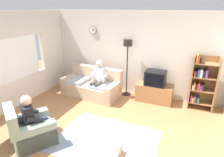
{
  "coord_description": "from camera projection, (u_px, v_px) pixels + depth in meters",
  "views": [
    {
      "loc": [
        1.84,
        -3.36,
        2.81
      ],
      "look_at": [
        -0.11,
        1.13,
        0.99
      ],
      "focal_mm": 31.24,
      "sensor_mm": 36.0,
      "label": 1
    }
  ],
  "objects": [
    {
      "name": "armchair_near_window",
      "position": [
        31.0,
        131.0,
        4.2
      ],
      "size": [
        1.15,
        1.18,
        0.9
      ],
      "color": "gray",
      "rests_on": "ground_plane"
    },
    {
      "name": "ground_plane",
      "position": [
        97.0,
        134.0,
        4.56
      ],
      "size": [
        12.0,
        12.0,
        0.0
      ],
      "primitive_type": "plane",
      "color": "#9E6B42"
    },
    {
      "name": "left_wall_assembly",
      "position": [
        1.0,
        65.0,
        5.19
      ],
      "size": [
        0.12,
        5.8,
        2.7
      ],
      "color": "silver",
      "rests_on": "ground_plane"
    },
    {
      "name": "bookshelf",
      "position": [
        202.0,
        82.0,
        5.48
      ],
      "size": [
        0.68,
        0.36,
        1.58
      ],
      "color": "olive",
      "rests_on": "ground_plane"
    },
    {
      "name": "couch",
      "position": [
        92.0,
        86.0,
        6.47
      ],
      "size": [
        1.97,
        1.04,
        0.9
      ],
      "color": "tan",
      "rests_on": "ground_plane"
    },
    {
      "name": "tv",
      "position": [
        155.0,
        78.0,
        5.89
      ],
      "size": [
        0.6,
        0.49,
        0.44
      ],
      "color": "black",
      "rests_on": "tv_stand"
    },
    {
      "name": "back_wall_assembly",
      "position": [
        134.0,
        54.0,
        6.37
      ],
      "size": [
        6.2,
        0.17,
        2.7
      ],
      "color": "silver",
      "rests_on": "ground_plane"
    },
    {
      "name": "person_on_couch",
      "position": [
        98.0,
        78.0,
        6.13
      ],
      "size": [
        0.54,
        0.56,
        1.24
      ],
      "color": "silver",
      "rests_on": "ground_plane"
    },
    {
      "name": "person_in_left_armchair",
      "position": [
        33.0,
        117.0,
        4.14
      ],
      "size": [
        0.61,
        0.64,
        1.12
      ],
      "color": "black",
      "rests_on": "ground_plane"
    },
    {
      "name": "tv_stand",
      "position": [
        154.0,
        93.0,
        6.08
      ],
      "size": [
        1.1,
        0.56,
        0.55
      ],
      "color": "olive",
      "rests_on": "ground_plane"
    },
    {
      "name": "area_rug",
      "position": [
        106.0,
        140.0,
        4.34
      ],
      "size": [
        2.2,
        1.7,
        0.01
      ],
      "primitive_type": "cube",
      "color": "slate",
      "rests_on": "ground_plane"
    },
    {
      "name": "floor_lamp",
      "position": [
        127.0,
        52.0,
        6.11
      ],
      "size": [
        0.28,
        0.28,
        1.85
      ],
      "color": "black",
      "rests_on": "ground_plane"
    }
  ]
}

